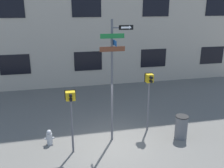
{
  "coord_description": "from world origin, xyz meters",
  "views": [
    {
      "loc": [
        -2.08,
        -8.84,
        5.53
      ],
      "look_at": [
        -0.01,
        0.41,
        2.51
      ],
      "focal_mm": 40.0,
      "sensor_mm": 36.0,
      "label": 1
    }
  ],
  "objects_px": {
    "pedestrian_signal_right": "(149,87)",
    "fire_hydrant": "(49,137)",
    "street_sign_pole": "(113,71)",
    "trash_bin": "(181,127)",
    "pedestrian_signal_left": "(71,105)"
  },
  "relations": [
    {
      "from": "street_sign_pole",
      "to": "trash_bin",
      "type": "distance_m",
      "value": 3.86
    },
    {
      "from": "pedestrian_signal_right",
      "to": "trash_bin",
      "type": "relative_size",
      "value": 2.62
    },
    {
      "from": "pedestrian_signal_right",
      "to": "trash_bin",
      "type": "bearing_deg",
      "value": -40.11
    },
    {
      "from": "street_sign_pole",
      "to": "pedestrian_signal_right",
      "type": "xyz_separation_m",
      "value": [
        1.72,
        0.5,
        -0.94
      ]
    },
    {
      "from": "fire_hydrant",
      "to": "trash_bin",
      "type": "bearing_deg",
      "value": -7.31
    },
    {
      "from": "pedestrian_signal_right",
      "to": "fire_hydrant",
      "type": "xyz_separation_m",
      "value": [
        -4.37,
        -0.27,
        -1.78
      ]
    },
    {
      "from": "street_sign_pole",
      "to": "trash_bin",
      "type": "height_order",
      "value": "street_sign_pole"
    },
    {
      "from": "pedestrian_signal_left",
      "to": "street_sign_pole",
      "type": "bearing_deg",
      "value": 18.0
    },
    {
      "from": "fire_hydrant",
      "to": "trash_bin",
      "type": "relative_size",
      "value": 0.63
    },
    {
      "from": "pedestrian_signal_left",
      "to": "pedestrian_signal_right",
      "type": "distance_m",
      "value": 3.62
    },
    {
      "from": "street_sign_pole",
      "to": "pedestrian_signal_left",
      "type": "distance_m",
      "value": 2.11
    },
    {
      "from": "pedestrian_signal_right",
      "to": "fire_hydrant",
      "type": "relative_size",
      "value": 4.17
    },
    {
      "from": "street_sign_pole",
      "to": "fire_hydrant",
      "type": "xyz_separation_m",
      "value": [
        -2.65,
        0.23,
        -2.72
      ]
    },
    {
      "from": "street_sign_pole",
      "to": "pedestrian_signal_left",
      "type": "bearing_deg",
      "value": -162.0
    },
    {
      "from": "pedestrian_signal_right",
      "to": "fire_hydrant",
      "type": "height_order",
      "value": "pedestrian_signal_right"
    }
  ]
}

